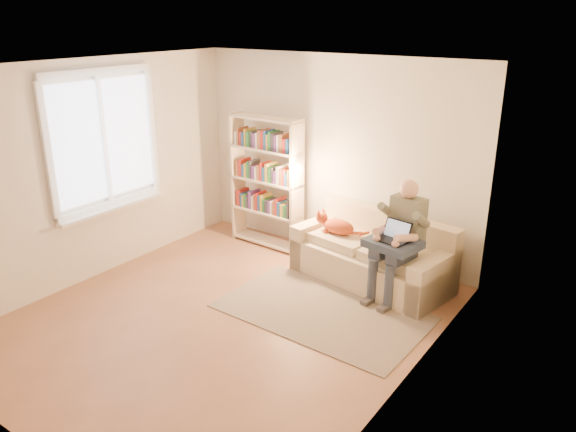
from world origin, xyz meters
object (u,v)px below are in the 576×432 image
Objects in this scene: cat at (338,226)px; laptop at (392,235)px; bookshelf at (266,176)px; person at (400,234)px; sofa at (373,258)px.

cat is 0.91m from laptop.
laptop is 2.15m from bookshelf.
sofa is at bearing 161.89° from person.
sofa is 0.57m from cat.
bookshelf is (-2.13, 0.38, 0.23)m from person.
sofa is at bearing -2.69° from bookshelf.
laptop reaches higher than cat.
person is 3.74× the size of laptop.
person reaches higher than cat.
cat is at bearing 170.75° from laptop.
bookshelf is (-2.09, 0.49, 0.21)m from laptop.
person is at bearing 76.25° from laptop.
sofa is 1.47× the size of person.
bookshelf is at bearing 176.32° from laptop.
cat is (-0.89, 0.18, -0.16)m from person.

